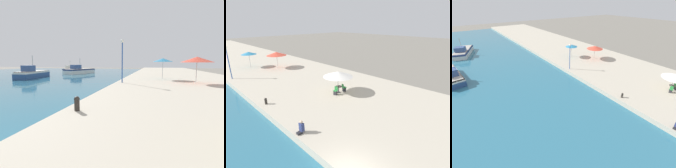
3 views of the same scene
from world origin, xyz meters
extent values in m
cube|color=#2D6B84|center=(-28.00, 37.00, 0.02)|extent=(56.00, 90.00, 0.04)
cube|color=#BCB29E|center=(8.00, 37.00, 0.33)|extent=(16.00, 90.00, 0.67)
cube|color=navy|center=(-17.19, 31.94, 0.62)|extent=(3.56, 8.59, 1.16)
cube|color=silver|center=(-17.19, 31.94, 1.07)|extent=(3.62, 8.68, 0.25)
cube|color=#ADA89E|center=(-17.19, 31.94, 1.25)|extent=(3.27, 7.91, 0.10)
cube|color=#334C7F|center=(-16.98, 30.50, 1.82)|extent=(1.91, 2.06, 1.04)
cylinder|color=#B7B2A8|center=(-17.19, 31.94, 2.68)|extent=(0.12, 0.12, 2.78)
cube|color=silver|center=(-14.25, 46.05, 0.60)|extent=(5.34, 9.33, 1.12)
cube|color=navy|center=(-14.25, 46.05, 1.03)|extent=(5.42, 9.43, 0.25)
cube|color=#ADA89E|center=(-14.25, 46.05, 1.21)|extent=(4.91, 8.59, 0.10)
cube|color=#334C7F|center=(-14.71, 44.56, 1.76)|extent=(2.50, 2.46, 1.01)
cylinder|color=#B7B2A8|center=(-14.25, 46.05, 2.60)|extent=(0.12, 0.12, 2.68)
cube|color=silver|center=(-21.05, 54.09, 0.53)|extent=(5.14, 10.67, 0.99)
cube|color=navy|center=(-21.05, 54.09, 0.90)|extent=(5.22, 10.79, 0.25)
cube|color=#ADA89E|center=(-21.05, 54.09, 1.08)|extent=(4.73, 9.82, 0.10)
cube|color=silver|center=(-20.55, 52.34, 1.57)|extent=(2.24, 2.66, 0.89)
cylinder|color=#B7B2A8|center=(-21.05, 54.09, 2.32)|extent=(0.12, 0.12, 2.37)
cylinder|color=#B7B7B7|center=(8.37, 24.25, 1.82)|extent=(0.06, 0.06, 2.31)
cone|color=#E04C38|center=(8.37, 24.25, 3.12)|extent=(3.33, 3.33, 0.58)
cylinder|color=#B7B7B7|center=(5.15, 28.08, 1.86)|extent=(0.06, 0.06, 2.39)
cone|color=teal|center=(5.15, 28.08, 3.13)|extent=(2.55, 2.55, 0.45)
cylinder|color=#2D2823|center=(0.73, 11.59, 0.89)|extent=(0.24, 0.24, 0.45)
sphere|color=#2D2823|center=(0.73, 11.59, 1.19)|extent=(0.26, 0.26, 0.26)
cylinder|color=#28519E|center=(0.76, 22.92, 2.77)|extent=(0.12, 0.12, 4.20)
sphere|color=white|center=(0.76, 22.92, 5.05)|extent=(0.36, 0.36, 0.36)
camera|label=1|loc=(4.03, 4.54, 2.80)|focal=28.00mm
camera|label=2|loc=(-5.17, -4.40, 8.36)|focal=28.00mm
camera|label=3|loc=(-14.81, 2.78, 11.87)|focal=24.00mm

